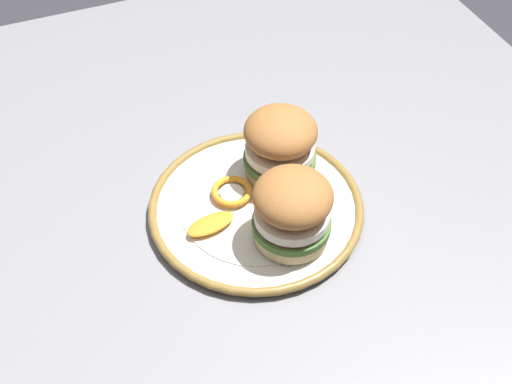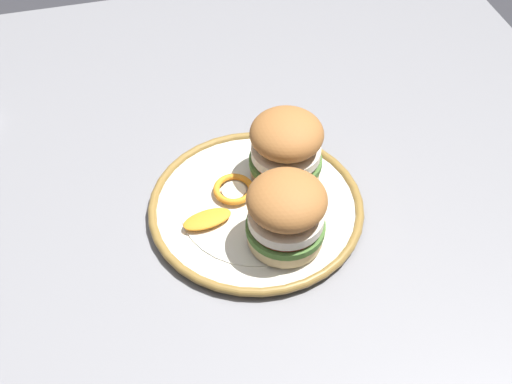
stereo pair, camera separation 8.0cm
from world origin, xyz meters
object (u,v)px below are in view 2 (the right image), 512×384
at_px(sandwich_half_right, 286,212).
at_px(dinner_plate, 256,207).
at_px(dining_table, 203,235).
at_px(sandwich_half_left, 286,146).

bearing_deg(sandwich_half_right, dinner_plate, 107.29).
distance_m(dining_table, dinner_plate, 0.13).
height_order(dining_table, sandwich_half_left, sandwich_half_left).
bearing_deg(dinner_plate, sandwich_half_left, 40.60).
relative_size(sandwich_half_left, sandwich_half_right, 1.14).
xyz_separation_m(dining_table, dinner_plate, (0.07, -0.05, 0.09)).
bearing_deg(dinner_plate, sandwich_half_right, -72.71).
bearing_deg(dining_table, dinner_plate, -33.02).
distance_m(dinner_plate, sandwich_half_left, 0.09).
distance_m(dinner_plate, sandwich_half_right, 0.09).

